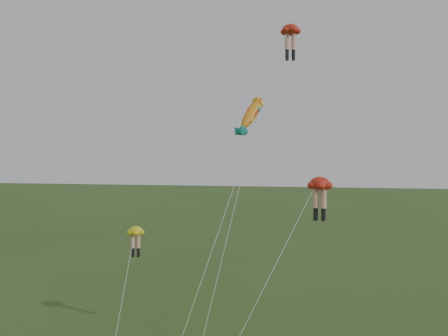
# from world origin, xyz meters

# --- Properties ---
(legs_kite_red_high) EXTENTS (7.37, 10.65, 22.05)m
(legs_kite_red_high) POSITION_xyz_m (4.91, 7.96, 21.09)
(legs_kite_red_high) COLOR red
(legs_kite_red_high) RESTS_ON ground
(legs_kite_red_mid) EXTENTS (7.37, 9.27, 12.26)m
(legs_kite_red_mid) POSITION_xyz_m (6.90, 7.18, 11.51)
(legs_kite_red_mid) COLOR red
(legs_kite_red_mid) RESTS_ON ground
(legs_kite_yellow) EXTENTS (1.10, 6.49, 9.65)m
(legs_kite_yellow) POSITION_xyz_m (-3.39, 1.99, 8.91)
(legs_kite_yellow) COLOR yellow
(legs_kite_yellow) RESTS_ON ground
(fish_kite) EXTENTS (3.52, 12.45, 17.86)m
(fish_kite) POSITION_xyz_m (2.44, 9.10, 16.33)
(fish_kite) COLOR yellow
(fish_kite) RESTS_ON ground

